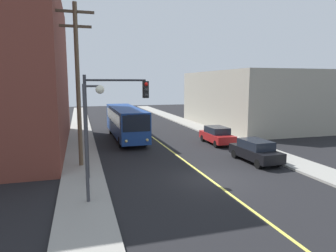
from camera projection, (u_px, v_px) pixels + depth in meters
name	position (u px, v px, depth m)	size (l,w,h in m)	color
ground_plane	(210.00, 179.00, 17.86)	(120.00, 120.00, 0.00)	black
sidewalk_left	(82.00, 150.00, 25.31)	(2.50, 90.00, 0.15)	gray
sidewalk_right	(235.00, 141.00, 29.38)	(2.50, 90.00, 0.15)	gray
lane_stripe_center	(151.00, 136.00, 32.10)	(0.16, 60.00, 0.01)	#D8CC4C
building_left_brick	(0.00, 72.00, 24.95)	(10.00, 19.82, 13.22)	brown
building_right_warehouse	(250.00, 99.00, 39.65)	(12.00, 18.70, 7.14)	gray
city_bus	(125.00, 121.00, 30.64)	(2.67, 12.18, 3.20)	navy
parked_car_black	(255.00, 151.00, 21.62)	(1.95, 4.46, 1.62)	black
parked_car_red	(217.00, 135.00, 28.10)	(1.84, 4.41, 1.62)	maroon
utility_pole_near	(78.00, 79.00, 19.58)	(2.40, 0.28, 10.63)	brown
traffic_signal_left_corner	(113.00, 107.00, 17.42)	(3.75, 0.48, 6.00)	#2D2D33
street_lamp_left	(90.00, 126.00, 13.69)	(0.98, 0.40, 5.50)	#38383D
fire_hydrant	(262.00, 146.00, 24.41)	(0.44, 0.26, 0.84)	red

